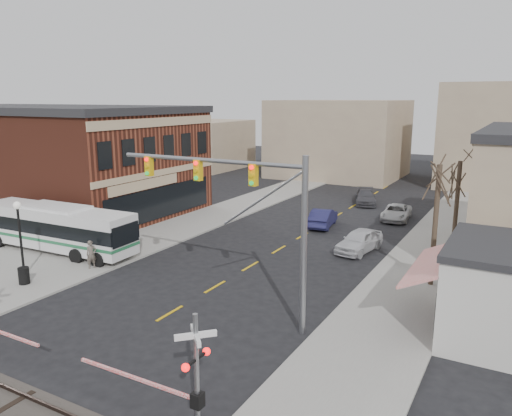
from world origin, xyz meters
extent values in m
plane|color=black|center=(0.00, 0.00, 0.00)|extent=(160.00, 160.00, 0.00)
cube|color=gray|center=(-9.50, 20.00, 0.06)|extent=(5.00, 60.00, 0.12)
cube|color=gray|center=(9.50, 20.00, 0.06)|extent=(5.00, 60.00, 0.12)
cube|color=#2D231E|center=(0.00, -6.08, 0.12)|extent=(160.00, 0.08, 0.14)
cube|color=#60291B|center=(-27.00, 16.00, 4.50)|extent=(30.00, 15.00, 9.00)
cube|color=#262628|center=(-27.00, 16.00, 9.30)|extent=(30.40, 15.40, 0.60)
cube|color=tan|center=(-11.95, 16.00, 4.30)|extent=(0.10, 15.00, 0.50)
cube|color=tan|center=(-11.95, 16.00, 8.40)|extent=(0.10, 15.00, 0.70)
cube|color=black|center=(-11.95, 16.00, 1.80)|extent=(0.08, 13.00, 2.60)
cube|color=red|center=(11.20, 7.00, 3.00)|extent=(1.68, 6.00, 0.87)
cylinder|color=#382B21|center=(10.50, 12.00, 3.50)|extent=(0.28, 0.28, 6.75)
cylinder|color=#382B21|center=(10.80, 18.00, 3.27)|extent=(0.28, 0.28, 6.30)
cylinder|color=#382B21|center=(11.00, 26.00, 3.72)|extent=(0.28, 0.28, 7.20)
cube|color=silver|center=(-12.96, 6.21, 1.77)|extent=(12.06, 3.08, 2.64)
cube|color=black|center=(-12.96, 6.21, 1.94)|extent=(12.10, 3.13, 0.90)
cube|color=#22663F|center=(-12.96, 6.21, 1.15)|extent=(12.10, 3.13, 0.20)
cylinder|color=black|center=(-12.96, 6.21, 0.50)|extent=(1.10, 2.63, 1.00)
cylinder|color=gray|center=(6.50, 3.28, 4.00)|extent=(0.28, 0.28, 8.00)
cylinder|color=gray|center=(1.56, 3.28, 7.50)|extent=(9.90, 0.20, 0.20)
cube|color=gold|center=(4.00, 3.28, 7.00)|extent=(0.35, 0.30, 1.00)
cube|color=gold|center=(1.00, 3.28, 7.00)|extent=(0.35, 0.30, 1.00)
cube|color=gold|center=(-2.00, 3.28, 7.00)|extent=(0.35, 0.30, 1.00)
cylinder|color=gray|center=(6.38, -4.54, 2.00)|extent=(0.16, 0.16, 4.00)
cube|color=silver|center=(6.38, -4.54, 3.30)|extent=(1.00, 1.00, 0.18)
cube|color=silver|center=(6.38, -4.54, 3.30)|extent=(1.00, 1.00, 0.18)
sphere|color=#FF0C0C|center=(6.38, -5.09, 2.50)|extent=(0.26, 0.26, 0.26)
sphere|color=#FF0C0C|center=(6.38, -3.99, 2.50)|extent=(0.26, 0.26, 0.26)
cube|color=black|center=(6.38, -4.54, 1.10)|extent=(0.35, 0.35, 0.50)
cube|color=#FF0C0C|center=(3.78, -4.54, 1.10)|extent=(5.00, 0.10, 0.10)
cylinder|color=black|center=(-10.61, 1.79, 2.17)|extent=(0.14, 0.14, 4.09)
sphere|color=silver|center=(-10.61, 1.79, 4.36)|extent=(0.44, 0.44, 0.44)
cylinder|color=black|center=(-9.48, 0.97, 0.60)|extent=(0.60, 0.60, 0.95)
imported|color=silver|center=(5.00, 16.29, 0.77)|extent=(2.52, 4.77, 1.55)
imported|color=#1B1B43|center=(0.29, 21.49, 0.75)|extent=(2.28, 4.74, 1.50)
imported|color=#BBBBBB|center=(5.00, 26.69, 0.65)|extent=(2.56, 4.86, 1.30)
imported|color=#3C3C41|center=(0.69, 31.89, 0.69)|extent=(3.35, 5.12, 1.38)
imported|color=#584F47|center=(-8.16, 4.71, 0.99)|extent=(0.64, 0.75, 1.75)
imported|color=#3A3965|center=(-11.19, 7.30, 0.89)|extent=(0.95, 0.90, 1.54)
camera|label=1|loc=(14.74, -15.82, 10.36)|focal=35.00mm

